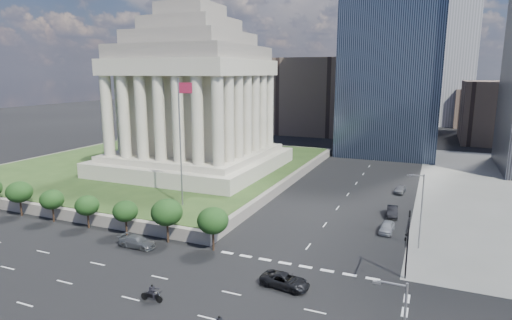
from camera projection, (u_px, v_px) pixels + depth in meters
The scene contains 17 objects.
ground at pixel (382, 149), 128.90m from camera, with size 500.00×500.00×0.00m, color black.
plaza_terrace at pixel (159, 167), 100.77m from camera, with size 66.00×70.00×1.80m, color slate.
plaza_lawn at pixel (159, 163), 100.58m from camera, with size 64.00×68.00×0.10m, color #273E19.
war_memorial at pixel (193, 79), 90.67m from camera, with size 34.00×34.00×39.00m, color #ADA891, non-canonical shape.
flagpole at pixel (181, 136), 66.02m from camera, with size 2.52×0.24×20.00m.
tree_row at pixel (69, 206), 64.24m from camera, with size 53.00×4.00×6.00m, color #173311, non-canonical shape.
midrise_glass at pixel (394, 46), 117.63m from camera, with size 26.00×26.00×60.00m, color black.
building_filler_ne at pixel (495, 112), 141.76m from camera, with size 20.00×30.00×20.00m, color brown.
building_filler_nw at pixel (313, 96), 164.62m from camera, with size 24.00×30.00×28.00m, color brown.
traffic_signal_ne at pixel (407, 240), 45.19m from camera, with size 0.30×5.74×8.00m.
street_lamp_north at pixel (420, 207), 55.00m from camera, with size 2.13×0.22×10.00m.
pickup_truck at pixel (285, 281), 45.81m from camera, with size 5.39×2.49×1.50m, color black.
suv_grey at pixel (137, 242), 56.35m from camera, with size 2.09×5.14×1.49m, color #4F5356.
parked_sedan_near at pixel (387, 227), 61.61m from camera, with size 1.84×4.57×1.56m, color #999CA2.
parked_sedan_mid at pixel (392, 212), 68.52m from camera, with size 4.78×1.67×1.58m, color black.
parked_sedan_far at pixel (400, 189), 81.81m from camera, with size 1.75×4.35×1.48m, color #56585E.
motorcycle_trail at pixel (152, 293), 42.96m from camera, with size 2.50×0.68×1.86m, color black, non-canonical shape.
Camera 1 is at (14.35, -31.76, 22.60)m, focal length 30.00 mm.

